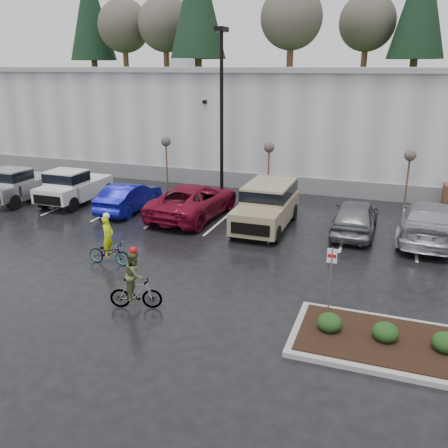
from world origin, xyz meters
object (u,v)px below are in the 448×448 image
(car_red, at_px, (194,200))
(car_far_silver, at_px, (429,221))
(fire_lane_sign, at_px, (331,273))
(sapling_mid, at_px, (269,150))
(pickup_silver, at_px, (23,183))
(sapling_east, at_px, (410,159))
(pickup_white, at_px, (78,185))
(cyclist_hivis, at_px, (109,248))
(suv_tan, at_px, (266,207))
(car_grey, at_px, (355,216))
(sapling_west, at_px, (166,144))
(cyclist_olive, at_px, (135,286))
(car_blue, at_px, (129,197))
(lamppost, at_px, (222,97))

(car_red, distance_m, car_far_silver, 10.99)
(fire_lane_sign, height_order, car_far_silver, fire_lane_sign)
(sapling_mid, relative_size, pickup_silver, 0.62)
(sapling_east, bearing_deg, car_red, -153.72)
(pickup_white, relative_size, cyclist_hivis, 2.52)
(pickup_silver, distance_m, suv_tan, 14.29)
(car_grey, distance_m, cyclist_hivis, 10.98)
(pickup_silver, distance_m, cyclist_hivis, 11.64)
(sapling_west, xyz_separation_m, car_far_silver, (14.94, -4.57, -1.88))
(sapling_mid, bearing_deg, cyclist_olive, -91.83)
(car_blue, height_order, suv_tan, suv_tan)
(sapling_mid, xyz_separation_m, cyclist_hivis, (-3.21, -11.67, -2.08))
(sapling_west, xyz_separation_m, car_red, (3.95, -4.96, -1.88))
(car_grey, bearing_deg, sapling_east, -113.83)
(car_red, bearing_deg, car_far_silver, -174.36)
(lamppost, height_order, pickup_silver, lamppost)
(lamppost, bearing_deg, cyclist_olive, -81.36)
(fire_lane_sign, bearing_deg, car_grey, 89.71)
(fire_lane_sign, relative_size, car_grey, 0.47)
(car_far_silver, bearing_deg, pickup_silver, 6.54)
(car_grey, height_order, cyclist_olive, cyclist_olive)
(sapling_west, height_order, car_blue, sapling_west)
(sapling_mid, distance_m, fire_lane_sign, 13.92)
(suv_tan, distance_m, cyclist_olive, 9.12)
(sapling_mid, bearing_deg, fire_lane_sign, -67.51)
(suv_tan, height_order, cyclist_olive, cyclist_olive)
(sapling_east, relative_size, suv_tan, 0.63)
(car_red, relative_size, car_grey, 1.30)
(pickup_silver, height_order, cyclist_hivis, cyclist_hivis)
(pickup_white, bearing_deg, fire_lane_sign, -28.56)
(sapling_west, relative_size, suv_tan, 0.63)
(sapling_east, distance_m, pickup_silver, 21.20)
(fire_lane_sign, height_order, cyclist_olive, fire_lane_sign)
(sapling_east, relative_size, cyclist_olive, 1.54)
(sapling_west, relative_size, cyclist_hivis, 1.55)
(car_blue, bearing_deg, cyclist_hivis, 114.27)
(cyclist_hivis, bearing_deg, car_grey, -54.01)
(sapling_mid, bearing_deg, car_far_silver, -28.45)
(sapling_mid, distance_m, suv_tan, 5.90)
(cyclist_olive, bearing_deg, sapling_west, 5.27)
(fire_lane_sign, xyz_separation_m, cyclist_olive, (-5.76, -1.62, -0.64))
(sapling_west, xyz_separation_m, pickup_white, (-3.26, -4.60, -1.75))
(pickup_silver, bearing_deg, car_blue, 1.07)
(sapling_east, bearing_deg, pickup_white, -165.08)
(sapling_east, bearing_deg, car_far_silver, -78.42)
(cyclist_hivis, bearing_deg, sapling_east, -45.44)
(lamppost, relative_size, sapling_mid, 2.88)
(sapling_mid, relative_size, sapling_east, 1.00)
(cyclist_olive, bearing_deg, pickup_white, 25.99)
(car_red, height_order, suv_tan, suv_tan)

